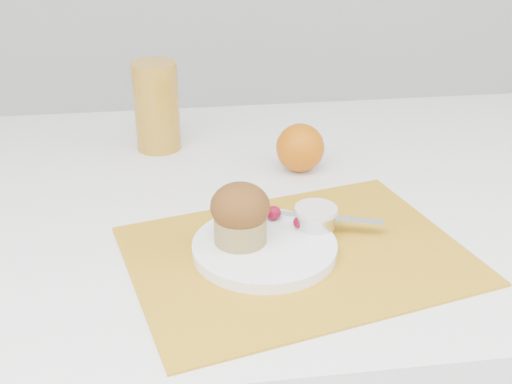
{
  "coord_description": "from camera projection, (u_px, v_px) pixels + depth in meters",
  "views": [
    {
      "loc": [
        -0.17,
        -0.81,
        1.19
      ],
      "look_at": [
        -0.07,
        -0.05,
        0.8
      ],
      "focal_mm": 45.0,
      "sensor_mm": 36.0,
      "label": 1
    }
  ],
  "objects": [
    {
      "name": "table",
      "position": [
        286.0,
        377.0,
        1.15
      ],
      "size": [
        1.2,
        0.8,
        0.75
      ],
      "primitive_type": "cube",
      "color": "white",
      "rests_on": "ground"
    },
    {
      "name": "cream",
      "position": [
        316.0,
        210.0,
        0.84
      ],
      "size": [
        0.07,
        0.07,
        0.01
      ],
      "primitive_type": "cylinder",
      "rotation": [
        0.0,
        0.0,
        -0.38
      ],
      "color": "silver",
      "rests_on": "ramekin"
    },
    {
      "name": "plate",
      "position": [
        265.0,
        248.0,
        0.81
      ],
      "size": [
        0.22,
        0.22,
        0.01
      ],
      "primitive_type": "cylinder",
      "rotation": [
        0.0,
        0.0,
        -0.23
      ],
      "color": "white",
      "rests_on": "placemat"
    },
    {
      "name": "juice_glass",
      "position": [
        157.0,
        106.0,
        1.1
      ],
      "size": [
        0.09,
        0.09,
        0.15
      ],
      "primitive_type": "cylinder",
      "rotation": [
        0.0,
        0.0,
        -0.24
      ],
      "color": "#B58121",
      "rests_on": "table"
    },
    {
      "name": "raspberry_far",
      "position": [
        300.0,
        222.0,
        0.84
      ],
      "size": [
        0.02,
        0.02,
        0.02
      ],
      "primitive_type": "ellipsoid",
      "color": "#4F0211",
      "rests_on": "plate"
    },
    {
      "name": "butter_knife",
      "position": [
        318.0,
        218.0,
        0.86
      ],
      "size": [
        0.17,
        0.07,
        0.0
      ],
      "primitive_type": "cube",
      "rotation": [
        0.0,
        0.0,
        -0.33
      ],
      "color": "white",
      "rests_on": "plate"
    },
    {
      "name": "ramekin",
      "position": [
        316.0,
        218.0,
        0.84
      ],
      "size": [
        0.07,
        0.07,
        0.02
      ],
      "primitive_type": "cylinder",
      "rotation": [
        0.0,
        0.0,
        0.29
      ],
      "color": "silver",
      "rests_on": "plate"
    },
    {
      "name": "muffin",
      "position": [
        240.0,
        214.0,
        0.8
      ],
      "size": [
        0.08,
        0.08,
        0.08
      ],
      "color": "#A2894E",
      "rests_on": "plate"
    },
    {
      "name": "orange",
      "position": [
        300.0,
        148.0,
        1.03
      ],
      "size": [
        0.08,
        0.08,
        0.08
      ],
      "primitive_type": "sphere",
      "color": "#C15D06",
      "rests_on": "table"
    },
    {
      "name": "placemat",
      "position": [
        297.0,
        255.0,
        0.81
      ],
      "size": [
        0.48,
        0.39,
        0.0
      ],
      "primitive_type": "cube",
      "rotation": [
        0.0,
        0.0,
        0.24
      ],
      "color": "#C28A1A",
      "rests_on": "table"
    },
    {
      "name": "raspberry_near",
      "position": [
        273.0,
        213.0,
        0.86
      ],
      "size": [
        0.02,
        0.02,
        0.02
      ],
      "primitive_type": "ellipsoid",
      "color": "#560213",
      "rests_on": "plate"
    }
  ]
}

